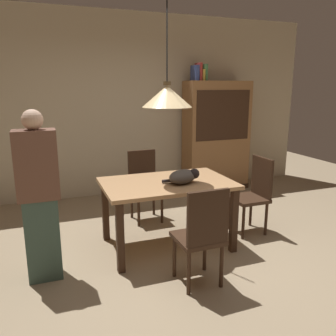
{
  "coord_description": "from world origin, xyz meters",
  "views": [
    {
      "loc": [
        -1.39,
        -2.93,
        1.76
      ],
      "look_at": [
        -0.06,
        0.67,
        0.85
      ],
      "focal_mm": 36.82,
      "sensor_mm": 36.0,
      "label": 1
    }
  ],
  "objects_px": {
    "hutch_bookcase": "(216,138)",
    "chair_right_side": "(254,192)",
    "book_green_slim": "(204,72)",
    "chair_far_back": "(144,182)",
    "book_yellow_short": "(202,75)",
    "cat_sleeping": "(184,176)",
    "chair_near_front": "(202,233)",
    "pendant_lamp": "(167,96)",
    "dining_table": "(167,190)",
    "person_standing": "(39,198)",
    "book_blue_wide": "(195,73)",
    "book_red_tall": "(198,72)"
  },
  "relations": [
    {
      "from": "hutch_bookcase",
      "to": "chair_right_side",
      "type": "bearing_deg",
      "value": -103.74
    },
    {
      "from": "chair_right_side",
      "to": "book_green_slim",
      "type": "distance_m",
      "value": 2.37
    },
    {
      "from": "chair_far_back",
      "to": "book_yellow_short",
      "type": "relative_size",
      "value": 4.65
    },
    {
      "from": "cat_sleeping",
      "to": "book_green_slim",
      "type": "bearing_deg",
      "value": 59.02
    },
    {
      "from": "chair_near_front",
      "to": "book_green_slim",
      "type": "xyz_separation_m",
      "value": [
        1.33,
        2.73,
        1.47
      ]
    },
    {
      "from": "chair_near_front",
      "to": "cat_sleeping",
      "type": "bearing_deg",
      "value": 79.48
    },
    {
      "from": "chair_right_side",
      "to": "book_green_slim",
      "type": "relative_size",
      "value": 3.58
    },
    {
      "from": "pendant_lamp",
      "to": "hutch_bookcase",
      "type": "bearing_deg",
      "value": 49.52
    },
    {
      "from": "dining_table",
      "to": "hutch_bookcase",
      "type": "bearing_deg",
      "value": 49.52
    },
    {
      "from": "book_yellow_short",
      "to": "person_standing",
      "type": "height_order",
      "value": "book_yellow_short"
    },
    {
      "from": "book_blue_wide",
      "to": "book_yellow_short",
      "type": "distance_m",
      "value": 0.12
    },
    {
      "from": "dining_table",
      "to": "book_blue_wide",
      "type": "height_order",
      "value": "book_blue_wide"
    },
    {
      "from": "chair_near_front",
      "to": "chair_right_side",
      "type": "bearing_deg",
      "value": 37.97
    },
    {
      "from": "person_standing",
      "to": "cat_sleeping",
      "type": "bearing_deg",
      "value": 4.59
    },
    {
      "from": "person_standing",
      "to": "pendant_lamp",
      "type": "bearing_deg",
      "value": 10.49
    },
    {
      "from": "cat_sleeping",
      "to": "book_red_tall",
      "type": "bearing_deg",
      "value": 61.37
    },
    {
      "from": "chair_far_back",
      "to": "book_red_tall",
      "type": "xyz_separation_m",
      "value": [
        1.22,
        0.98,
        1.48
      ]
    },
    {
      "from": "chair_right_side",
      "to": "book_blue_wide",
      "type": "height_order",
      "value": "book_blue_wide"
    },
    {
      "from": "book_yellow_short",
      "to": "hutch_bookcase",
      "type": "bearing_deg",
      "value": -0.28
    },
    {
      "from": "book_red_tall",
      "to": "person_standing",
      "type": "distance_m",
      "value": 3.5
    },
    {
      "from": "dining_table",
      "to": "chair_right_side",
      "type": "height_order",
      "value": "chair_right_side"
    },
    {
      "from": "dining_table",
      "to": "book_red_tall",
      "type": "relative_size",
      "value": 5.0
    },
    {
      "from": "hutch_bookcase",
      "to": "book_blue_wide",
      "type": "relative_size",
      "value": 7.71
    },
    {
      "from": "pendant_lamp",
      "to": "book_yellow_short",
      "type": "bearing_deg",
      "value": 55.4
    },
    {
      "from": "chair_near_front",
      "to": "book_blue_wide",
      "type": "xyz_separation_m",
      "value": [
        1.16,
        2.73,
        1.46
      ]
    },
    {
      "from": "chair_right_side",
      "to": "chair_near_front",
      "type": "relative_size",
      "value": 1.0
    },
    {
      "from": "dining_table",
      "to": "book_yellow_short",
      "type": "relative_size",
      "value": 7.0
    },
    {
      "from": "dining_table",
      "to": "chair_right_side",
      "type": "relative_size",
      "value": 1.51
    },
    {
      "from": "chair_right_side",
      "to": "cat_sleeping",
      "type": "height_order",
      "value": "chair_right_side"
    },
    {
      "from": "chair_right_side",
      "to": "chair_far_back",
      "type": "distance_m",
      "value": 1.43
    },
    {
      "from": "book_red_tall",
      "to": "pendant_lamp",
      "type": "bearing_deg",
      "value": -123.39
    },
    {
      "from": "cat_sleeping",
      "to": "book_yellow_short",
      "type": "bearing_deg",
      "value": 60.12
    },
    {
      "from": "cat_sleeping",
      "to": "pendant_lamp",
      "type": "xyz_separation_m",
      "value": [
        -0.14,
        0.13,
        0.84
      ]
    },
    {
      "from": "book_blue_wide",
      "to": "chair_right_side",
      "type": "bearing_deg",
      "value": -90.95
    },
    {
      "from": "chair_right_side",
      "to": "dining_table",
      "type": "bearing_deg",
      "value": -179.96
    },
    {
      "from": "chair_right_side",
      "to": "book_red_tall",
      "type": "xyz_separation_m",
      "value": [
        0.09,
        1.85,
        1.48
      ]
    },
    {
      "from": "chair_near_front",
      "to": "cat_sleeping",
      "type": "relative_size",
      "value": 2.28
    },
    {
      "from": "dining_table",
      "to": "book_red_tall",
      "type": "distance_m",
      "value": 2.59
    },
    {
      "from": "cat_sleeping",
      "to": "dining_table",
      "type": "bearing_deg",
      "value": 138.33
    },
    {
      "from": "chair_near_front",
      "to": "hutch_bookcase",
      "type": "bearing_deg",
      "value": 59.96
    },
    {
      "from": "chair_right_side",
      "to": "book_blue_wide",
      "type": "relative_size",
      "value": 3.88
    },
    {
      "from": "book_yellow_short",
      "to": "book_green_slim",
      "type": "distance_m",
      "value": 0.06
    },
    {
      "from": "hutch_bookcase",
      "to": "chair_near_front",
      "type": "bearing_deg",
      "value": -120.04
    },
    {
      "from": "chair_right_side",
      "to": "book_green_slim",
      "type": "xyz_separation_m",
      "value": [
        0.2,
        1.85,
        1.47
      ]
    },
    {
      "from": "chair_right_side",
      "to": "book_blue_wide",
      "type": "xyz_separation_m",
      "value": [
        0.03,
        1.85,
        1.46
      ]
    },
    {
      "from": "chair_near_front",
      "to": "book_red_tall",
      "type": "bearing_deg",
      "value": 65.93
    },
    {
      "from": "pendant_lamp",
      "to": "book_green_slim",
      "type": "relative_size",
      "value": 5.0
    },
    {
      "from": "book_blue_wide",
      "to": "book_yellow_short",
      "type": "bearing_deg",
      "value": 0.0
    },
    {
      "from": "chair_far_back",
      "to": "cat_sleeping",
      "type": "bearing_deg",
      "value": -81.84
    },
    {
      "from": "chair_far_back",
      "to": "pendant_lamp",
      "type": "relative_size",
      "value": 0.72
    }
  ]
}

